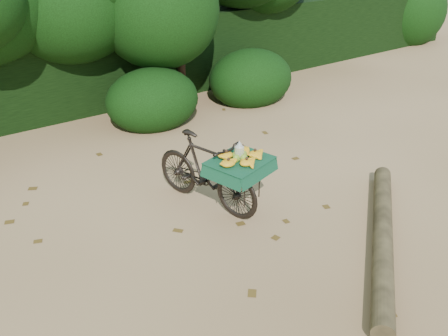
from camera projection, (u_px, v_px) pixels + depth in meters
ground at (209, 258)px, 5.85m from camera, size 80.00×80.00×0.00m
vendor_bicycle at (207, 171)px, 6.69m from camera, size 1.13×1.95×1.11m
fallen_log at (383, 235)px, 6.08m from camera, size 2.85×2.33×0.25m
hedge_backdrop at (43, 70)px, 9.99m from camera, size 26.00×1.80×1.80m
tree_row at (10, 26)px, 8.57m from camera, size 14.50×2.00×4.00m
bush_clumps at (106, 113)px, 9.01m from camera, size 8.80×1.70×0.90m
leaf_litter at (182, 233)px, 6.32m from camera, size 7.00×7.30×0.01m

